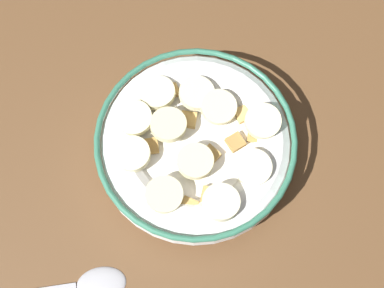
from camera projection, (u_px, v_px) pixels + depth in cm
name	position (u px, v px, depth cm)	size (l,w,h in cm)	color
ground_plane	(192.00, 155.00, 55.30)	(110.73, 110.73, 2.00)	brown
cereal_bowl	(192.00, 145.00, 51.82)	(19.91, 19.91, 5.82)	white
spoon	(73.00, 287.00, 49.79)	(5.09, 17.84, 0.80)	#A5A5AD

